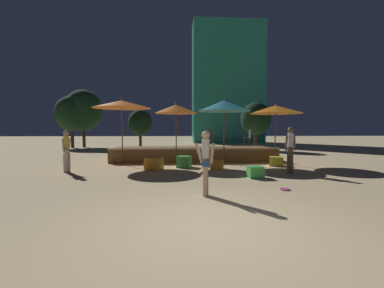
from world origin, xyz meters
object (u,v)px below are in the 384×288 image
background_tree_0 (83,110)px  background_tree_2 (256,119)px  cube_seat_1 (184,162)px  cube_seat_4 (217,164)px  cube_seat_0 (154,164)px  person_2 (290,148)px  background_tree_3 (72,114)px  cube_seat_2 (255,172)px  person_0 (66,150)px  frisbee_disc (285,189)px  cube_seat_3 (276,161)px  patio_umbrella_1 (176,109)px  bistro_chair_1 (248,136)px  patio_umbrella_0 (224,106)px  bistro_chair_0 (210,137)px  background_tree_1 (140,123)px  person_1 (206,162)px  patio_umbrella_3 (122,104)px  patio_umbrella_2 (276,110)px

background_tree_0 → background_tree_2: size_ratio=1.39×
cube_seat_1 → cube_seat_4: bearing=-23.9°
cube_seat_0 → person_2: person_2 is taller
background_tree_3 → cube_seat_2: bearing=-51.3°
cube_seat_4 → background_tree_2: background_tree_2 is taller
person_0 → background_tree_2: background_tree_2 is taller
person_0 → frisbee_disc: size_ratio=5.95×
background_tree_3 → cube_seat_3: bearing=-41.5°
patio_umbrella_1 → bistro_chair_1: size_ratio=3.23×
person_0 → cube_seat_0: bearing=23.2°
patio_umbrella_0 → patio_umbrella_1: bearing=-179.7°
cube_seat_4 → background_tree_2: 10.98m
bistro_chair_0 → background_tree_1: (-5.40, 12.77, 1.06)m
person_1 → bistro_chair_1: size_ratio=1.81×
cube_seat_0 → background_tree_3: 16.15m
frisbee_disc → patio_umbrella_3: bearing=136.0°
patio_umbrella_0 → patio_umbrella_3: patio_umbrella_0 is taller
patio_umbrella_1 → cube_seat_1: patio_umbrella_1 is taller
patio_umbrella_3 → person_2: bearing=-22.5°
cube_seat_2 → background_tree_2: size_ratio=0.13×
cube_seat_1 → person_0: size_ratio=0.43×
cube_seat_0 → bistro_chair_1: bearing=35.3°
cube_seat_2 → person_1: (-1.97, -2.32, 0.67)m
cube_seat_0 → cube_seat_2: size_ratio=1.57×
person_0 → cube_seat_3: bearing=24.2°
background_tree_0 → background_tree_1: (5.03, 1.46, -1.09)m
person_1 → person_0: bearing=-117.4°
patio_umbrella_0 → patio_umbrella_3: bearing=-179.9°
person_0 → frisbee_disc: (7.24, -3.34, -0.85)m
cube_seat_4 → person_2: (2.56, -1.29, 0.76)m
bistro_chair_1 → background_tree_0: background_tree_0 is taller
patio_umbrella_1 → bistro_chair_0: patio_umbrella_1 is taller
patio_umbrella_0 → background_tree_3: background_tree_3 is taller
patio_umbrella_2 → background_tree_2: background_tree_2 is taller
patio_umbrella_0 → cube_seat_2: size_ratio=6.20×
background_tree_0 → background_tree_3: bearing=-142.7°
cube_seat_0 → bistro_chair_1: 6.11m
patio_umbrella_0 → background_tree_2: size_ratio=0.81×
patio_umbrella_3 → background_tree_3: 13.72m
patio_umbrella_0 → cube_seat_0: 4.37m
person_0 → cube_seat_2: bearing=3.4°
person_2 → person_1: bearing=120.0°
cube_seat_3 → bistro_chair_1: bearing=102.3°
frisbee_disc → cube_seat_1: bearing=121.0°
patio_umbrella_2 → bistro_chair_1: patio_umbrella_2 is taller
cube_seat_3 → bistro_chair_0: bistro_chair_0 is taller
patio_umbrella_3 → cube_seat_0: 3.42m
patio_umbrella_3 → bistro_chair_0: size_ratio=3.43×
cube_seat_0 → background_tree_3: background_tree_3 is taller
person_1 → frisbee_disc: (2.25, 0.51, -0.84)m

